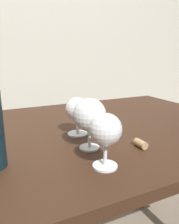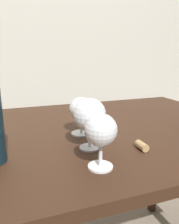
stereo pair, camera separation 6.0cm
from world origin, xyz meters
The scene contains 6 objects.
back_wall centered at (0.00, 1.08, 1.30)m, with size 5.00×0.08×2.60m, color beige.
dining_table centered at (0.00, 0.00, 0.67)m, with size 1.54×0.82×0.76m.
wine_glass_port centered at (0.06, -0.28, 0.85)m, with size 0.08×0.08×0.13m.
wine_glass_amber centered at (0.07, -0.17, 0.86)m, with size 0.09×0.09×0.15m.
wine_glass_pinot centered at (0.09, -0.05, 0.85)m, with size 0.08×0.08×0.13m.
cork centered at (0.21, -0.23, 0.77)m, with size 0.02×0.02×0.04m, color tan.
Camera 1 is at (-0.18, -0.70, 1.02)m, focal length 35.64 mm.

